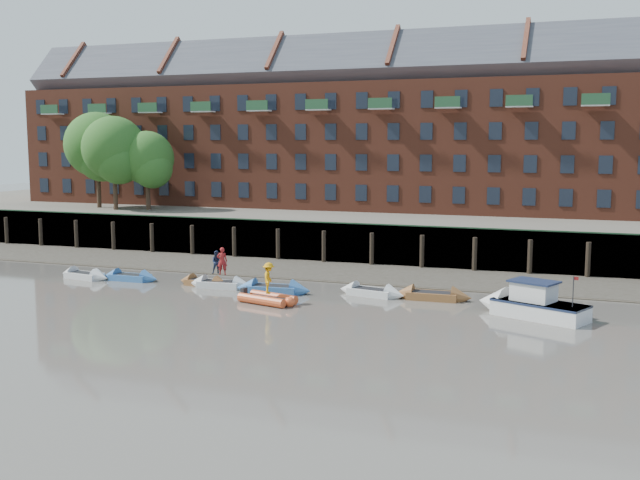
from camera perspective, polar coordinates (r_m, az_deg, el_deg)
The scene contains 19 objects.
ground at distance 39.84m, azimuth -7.66°, elevation -6.60°, with size 220.00×220.00×0.00m, color #5D5951.
foreshore at distance 56.04m, azimuth 0.92°, elevation -2.44°, with size 110.00×8.00×0.50m, color #3D382F.
mud_band at distance 52.89m, azimuth -0.29°, elevation -3.04°, with size 110.00×1.60×0.10m, color #4C4336.
river_wall at distance 59.91m, azimuth 2.29°, elevation -0.26°, with size 110.00×1.23×3.30m.
bank_terrace at distance 72.90m, azimuth 5.57°, elevation 1.09°, with size 110.00×28.00×3.20m, color #5E594D.
apartment_terrace at distance 73.49m, azimuth 5.88°, elevation 9.90°, with size 80.60×15.56×20.98m.
tree_cluster at distance 75.46m, azimuth -15.45°, elevation 6.71°, with size 11.76×7.74×9.40m.
rowboat_0 at distance 55.83m, azimuth -17.53°, elevation -2.60°, with size 4.46×1.90×1.25m.
rowboat_1 at distance 54.21m, azimuth -14.25°, elevation -2.77°, with size 4.33×1.27×1.25m.
rowboat_2 at distance 51.24m, azimuth -8.82°, elevation -3.23°, with size 4.15×1.73×1.17m.
rowboat_3 at distance 50.40m, azimuth -7.62°, elevation -3.36°, with size 4.55×1.61×1.30m.
rowboat_4 at distance 48.28m, azimuth -3.59°, elevation -3.76°, with size 5.09×1.91×1.44m.
rowboat_5 at distance 47.46m, azimuth 3.94°, elevation -3.98°, with size 4.70×2.18×1.32m.
rowboat_6 at distance 46.71m, azimuth 8.55°, elevation -4.22°, with size 4.85×1.56×1.39m.
rib_tender at distance 45.20m, azimuth -3.87°, elevation -4.50°, with size 3.80×2.57×0.64m.
motor_launch at distance 43.49m, azimuth 15.18°, elevation -4.70°, with size 6.67×4.42×2.63m.
person_rower_a at distance 50.08m, azimuth -7.46°, elevation -1.60°, with size 0.68×0.44×1.86m, color maroon.
person_rower_b at distance 50.55m, azimuth -7.85°, elevation -1.69°, with size 0.76×0.60×1.57m, color #19233F.
person_rib_crew at distance 45.00m, azimuth -3.93°, elevation -2.91°, with size 1.22×0.70×1.89m, color orange.
Camera 1 is at (18.09, -34.16, 9.62)m, focal length 42.00 mm.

